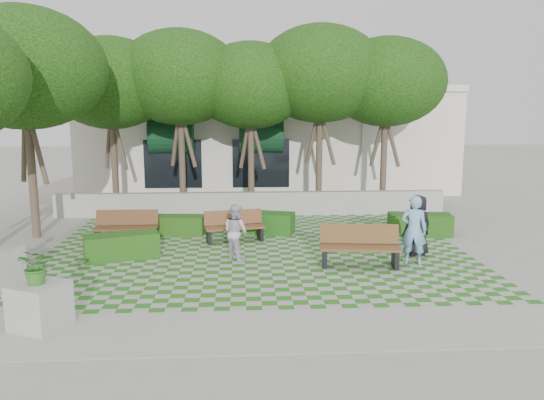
{
  "coord_description": "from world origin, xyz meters",
  "views": [
    {
      "loc": [
        -0.41,
        -14.01,
        4.09
      ],
      "look_at": [
        0.5,
        1.5,
        1.4
      ],
      "focal_mm": 35.0,
      "sensor_mm": 36.0,
      "label": 1
    }
  ],
  "objects": [
    {
      "name": "lawn",
      "position": [
        0.0,
        1.0,
        0.01
      ],
      "size": [
        12.0,
        12.0,
        0.0
      ],
      "primitive_type": "plane",
      "color": "#2B721E",
      "rests_on": "ground"
    },
    {
      "name": "hedge_east",
      "position": [
        5.41,
        2.6,
        0.35
      ],
      "size": [
        2.08,
        1.05,
        0.7
      ],
      "primitive_type": "cube",
      "rotation": [
        0.0,
        0.0,
        -0.13
      ],
      "color": "#1D4713",
      "rests_on": "ground"
    },
    {
      "name": "tree_row",
      "position": [
        -1.86,
        5.95,
        5.18
      ],
      "size": [
        17.7,
        13.4,
        7.41
      ],
      "color": "#47382B",
      "rests_on": "ground"
    },
    {
      "name": "hedge_west",
      "position": [
        -3.72,
        0.38,
        0.35
      ],
      "size": [
        2.12,
        1.39,
        0.69
      ],
      "primitive_type": "cube",
      "rotation": [
        0.0,
        0.0,
        0.33
      ],
      "color": "#1D4913",
      "rests_on": "ground"
    },
    {
      "name": "ground",
      "position": [
        0.0,
        0.0,
        0.0
      ],
      "size": [
        90.0,
        90.0,
        0.0
      ],
      "primitive_type": "plane",
      "color": "gray",
      "rests_on": "ground"
    },
    {
      "name": "person_white",
      "position": [
        -0.58,
        0.1,
        0.77
      ],
      "size": [
        0.94,
        0.95,
        1.54
      ],
      "primitive_type": "imported",
      "rotation": [
        0.0,
        0.0,
        2.34
      ],
      "color": "silver",
      "rests_on": "ground"
    },
    {
      "name": "bench_west",
      "position": [
        -3.95,
        2.14,
        0.48
      ],
      "size": [
        1.9,
        0.66,
        1.0
      ],
      "rotation": [
        0.0,
        0.0,
        0.01
      ],
      "color": "#55331D",
      "rests_on": "ground"
    },
    {
      "name": "bench_east",
      "position": [
        2.67,
        -0.73,
        0.52
      ],
      "size": [
        2.13,
        0.92,
        1.08
      ],
      "rotation": [
        0.0,
        0.0,
        -0.12
      ],
      "color": "brown",
      "rests_on": "ground"
    },
    {
      "name": "person_blue",
      "position": [
        4.13,
        -0.62,
        0.93
      ],
      "size": [
        0.79,
        0.65,
        1.86
      ],
      "primitive_type": "imported",
      "rotation": [
        0.0,
        0.0,
        2.8
      ],
      "color": "#78AADB",
      "rests_on": "ground"
    },
    {
      "name": "retaining_wall",
      "position": [
        0.0,
        6.2,
        0.45
      ],
      "size": [
        15.0,
        0.36,
        0.9
      ],
      "primitive_type": "cube",
      "color": "#9E9B93",
      "rests_on": "ground"
    },
    {
      "name": "bench_mid",
      "position": [
        -0.64,
        2.11,
        0.46
      ],
      "size": [
        1.91,
        0.96,
        0.96
      ],
      "rotation": [
        0.0,
        0.0,
        0.2
      ],
      "color": "brown",
      "rests_on": "ground"
    },
    {
      "name": "person_dark",
      "position": [
        4.5,
        0.19,
        0.86
      ],
      "size": [
        0.96,
        0.75,
        1.73
      ],
      "primitive_type": "imported",
      "rotation": [
        0.0,
        0.0,
        3.4
      ],
      "color": "black",
      "rests_on": "ground"
    },
    {
      "name": "hedge_midright",
      "position": [
        0.31,
        3.17,
        0.35
      ],
      "size": [
        2.14,
        1.35,
        0.7
      ],
      "primitive_type": "cube",
      "rotation": [
        0.0,
        0.0,
        -0.3
      ],
      "color": "#194A13",
      "rests_on": "ground"
    },
    {
      "name": "hedge_midleft",
      "position": [
        -2.54,
        3.1,
        0.31
      ],
      "size": [
        1.86,
        0.88,
        0.63
      ],
      "primitive_type": "cube",
      "rotation": [
        0.0,
        0.0,
        -0.09
      ],
      "color": "#204B14",
      "rests_on": "ground"
    },
    {
      "name": "sidewalk_west",
      "position": [
        -7.2,
        1.0,
        0.01
      ],
      "size": [
        2.0,
        12.0,
        0.01
      ],
      "primitive_type": "cube",
      "color": "#9E9B93",
      "rests_on": "ground"
    },
    {
      "name": "planter_front",
      "position": [
        -4.22,
        -4.3,
        0.63
      ],
      "size": [
        1.15,
        1.15,
        1.54
      ],
      "rotation": [
        0.0,
        0.0,
        -0.42
      ],
      "color": "#9E9B93",
      "rests_on": "ground"
    },
    {
      "name": "sidewalk_south",
      "position": [
        0.0,
        -4.7,
        0.01
      ],
      "size": [
        16.0,
        2.0,
        0.01
      ],
      "primitive_type": "cube",
      "color": "#9E9B93",
      "rests_on": "ground"
    },
    {
      "name": "building",
      "position": [
        0.93,
        14.08,
        2.52
      ],
      "size": [
        18.0,
        8.92,
        5.15
      ],
      "color": "silver",
      "rests_on": "ground"
    }
  ]
}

